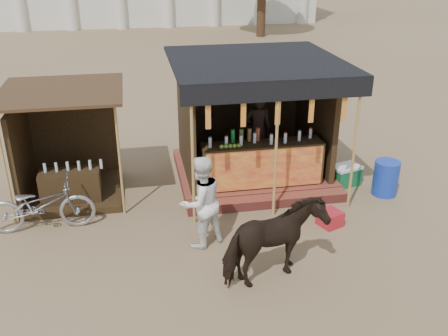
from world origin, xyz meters
TOP-DOWN VIEW (x-y plane):
  - ground at (0.00, 0.00)m, footprint 120.00×120.00m
  - main_stall at (1.01, 3.36)m, footprint 3.60×3.61m
  - secondary_stall at (-3.17, 3.24)m, footprint 2.40×2.40m
  - cow at (0.41, -0.51)m, footprint 1.83×1.30m
  - motorbike at (-3.47, 1.83)m, footprint 1.99×0.73m
  - bystander at (-0.57, 0.77)m, footprint 1.03×0.95m
  - blue_barrel at (3.63, 2.00)m, footprint 0.66×0.66m
  - red_crate at (1.97, 0.96)m, footprint 0.51×0.51m
  - cooler at (2.98, 2.60)m, footprint 0.74×0.60m

SIDE VIEW (x-z plane):
  - ground at x=0.00m, z-range 0.00..0.00m
  - red_crate at x=1.97m, z-range 0.00..0.30m
  - cooler at x=2.98m, z-range 0.00..0.46m
  - blue_barrel at x=3.63m, z-range 0.00..0.77m
  - motorbike at x=-3.47m, z-range 0.00..1.04m
  - cow at x=0.41m, z-range 0.00..1.41m
  - secondary_stall at x=-3.17m, z-range -0.34..2.04m
  - bystander at x=-0.57m, z-range 0.00..1.71m
  - main_stall at x=1.01m, z-range -0.36..2.42m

